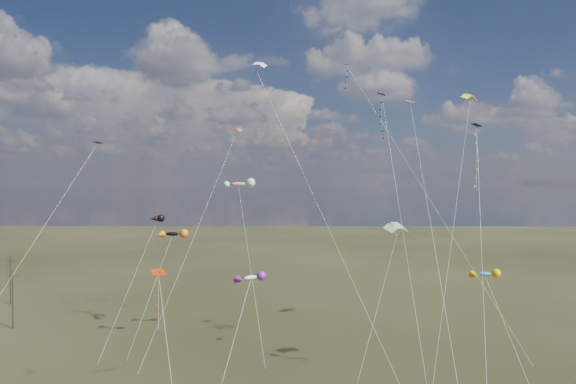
{
  "coord_description": "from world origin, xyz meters",
  "views": [
    {
      "loc": [
        0.31,
        -40.11,
        19.94
      ],
      "look_at": [
        0.0,
        18.0,
        19.0
      ],
      "focal_mm": 32.0,
      "sensor_mm": 36.0,
      "label": 1
    }
  ],
  "objects_px": {
    "utility_pole_far": "(10,280)",
    "diamond_black_high": "(384,130)",
    "novelty_black_orange": "(172,234)",
    "utility_pole_near": "(13,299)",
    "parafoil_yellow": "(469,96)"
  },
  "relations": [
    {
      "from": "utility_pole_far",
      "to": "diamond_black_high",
      "type": "height_order",
      "value": "diamond_black_high"
    },
    {
      "from": "utility_pole_near",
      "to": "parafoil_yellow",
      "type": "relative_size",
      "value": 0.25
    },
    {
      "from": "utility_pole_near",
      "to": "novelty_black_orange",
      "type": "height_order",
      "value": "novelty_black_orange"
    },
    {
      "from": "diamond_black_high",
      "to": "parafoil_yellow",
      "type": "distance_m",
      "value": 14.83
    },
    {
      "from": "parafoil_yellow",
      "to": "novelty_black_orange",
      "type": "bearing_deg",
      "value": -178.46
    },
    {
      "from": "utility_pole_far",
      "to": "diamond_black_high",
      "type": "relative_size",
      "value": 0.26
    },
    {
      "from": "utility_pole_near",
      "to": "diamond_black_high",
      "type": "xyz_separation_m",
      "value": [
        48.72,
        -12.75,
        21.8
      ]
    },
    {
      "from": "diamond_black_high",
      "to": "utility_pole_near",
      "type": "bearing_deg",
      "value": 165.34
    },
    {
      "from": "utility_pole_far",
      "to": "novelty_black_orange",
      "type": "height_order",
      "value": "novelty_black_orange"
    },
    {
      "from": "utility_pole_near",
      "to": "utility_pole_far",
      "type": "bearing_deg",
      "value": 119.74
    },
    {
      "from": "parafoil_yellow",
      "to": "diamond_black_high",
      "type": "bearing_deg",
      "value": -149.25
    },
    {
      "from": "diamond_black_high",
      "to": "utility_pole_far",
      "type": "bearing_deg",
      "value": 154.76
    },
    {
      "from": "utility_pole_near",
      "to": "diamond_black_high",
      "type": "distance_m",
      "value": 54.88
    },
    {
      "from": "diamond_black_high",
      "to": "novelty_black_orange",
      "type": "bearing_deg",
      "value": 166.29
    },
    {
      "from": "utility_pole_far",
      "to": "parafoil_yellow",
      "type": "bearing_deg",
      "value": -15.93
    }
  ]
}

